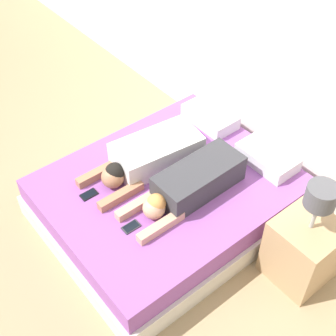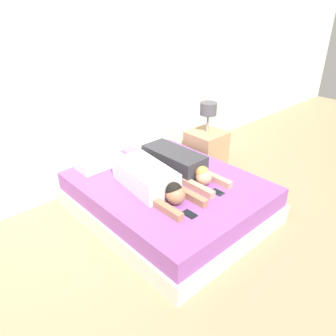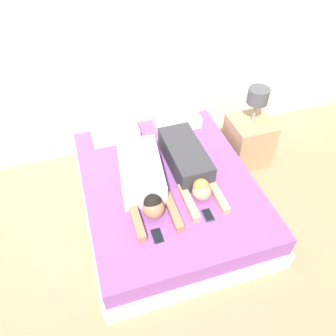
{
  "view_description": "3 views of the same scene",
  "coord_description": "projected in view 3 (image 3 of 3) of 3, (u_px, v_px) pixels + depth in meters",
  "views": [
    {
      "loc": [
        2.05,
        -1.66,
        3.14
      ],
      "look_at": [
        0.0,
        0.0,
        0.56
      ],
      "focal_mm": 50.0,
      "sensor_mm": 36.0,
      "label": 1
    },
    {
      "loc": [
        -2.04,
        -2.22,
        2.13
      ],
      "look_at": [
        0.0,
        0.0,
        0.56
      ],
      "focal_mm": 35.0,
      "sensor_mm": 36.0,
      "label": 2
    },
    {
      "loc": [
        -0.64,
        -2.05,
        2.66
      ],
      "look_at": [
        0.0,
        0.0,
        0.56
      ],
      "focal_mm": 35.0,
      "sensor_mm": 36.0,
      "label": 3
    }
  ],
  "objects": [
    {
      "name": "ground_plane",
      "position": [
        168.0,
        206.0,
        3.4
      ],
      "size": [
        12.0,
        12.0,
        0.0
      ],
      "primitive_type": "plane",
      "color": "#9E8460"
    },
    {
      "name": "wall_back",
      "position": [
        134.0,
        39.0,
        3.26
      ],
      "size": [
        12.0,
        0.06,
        2.6
      ],
      "color": "silver",
      "rests_on": "ground_plane"
    },
    {
      "name": "bed",
      "position": [
        168.0,
        194.0,
        3.25
      ],
      "size": [
        1.63,
        1.98,
        0.41
      ],
      "color": "beige",
      "rests_on": "ground_plane"
    },
    {
      "name": "pillow_head_left",
      "position": [
        115.0,
        132.0,
        3.52
      ],
      "size": [
        0.5,
        0.29,
        0.12
      ],
      "color": "silver",
      "rests_on": "bed"
    },
    {
      "name": "pillow_head_right",
      "position": [
        177.0,
        120.0,
        3.68
      ],
      "size": [
        0.5,
        0.29,
        0.12
      ],
      "color": "silver",
      "rests_on": "bed"
    },
    {
      "name": "person_left",
      "position": [
        143.0,
        177.0,
        2.98
      ],
      "size": [
        0.46,
        1.07,
        0.23
      ],
      "color": "silver",
      "rests_on": "bed"
    },
    {
      "name": "person_right",
      "position": [
        188.0,
        162.0,
        3.11
      ],
      "size": [
        0.34,
        1.06,
        0.23
      ],
      "color": "#333338",
      "rests_on": "bed"
    },
    {
      "name": "cell_phone_left",
      "position": [
        157.0,
        236.0,
        2.65
      ],
      "size": [
        0.08,
        0.13,
        0.01
      ],
      "color": "black",
      "rests_on": "bed"
    },
    {
      "name": "cell_phone_right",
      "position": [
        208.0,
        215.0,
        2.8
      ],
      "size": [
        0.08,
        0.13,
        0.01
      ],
      "color": "#2D2D33",
      "rests_on": "bed"
    },
    {
      "name": "nightstand",
      "position": [
        249.0,
        139.0,
        3.69
      ],
      "size": [
        0.45,
        0.45,
        0.95
      ],
      "color": "tan",
      "rests_on": "ground_plane"
    }
  ]
}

